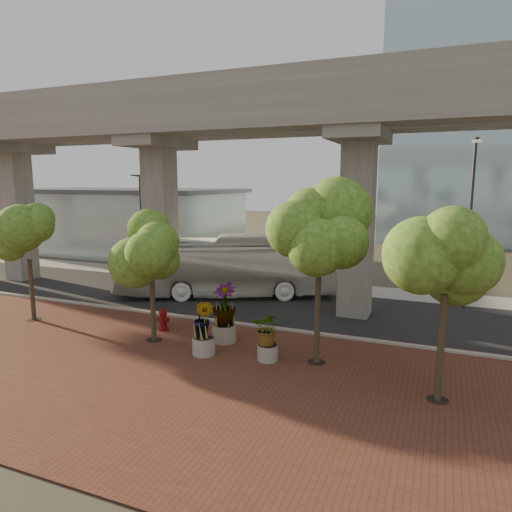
% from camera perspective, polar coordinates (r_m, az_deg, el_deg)
% --- Properties ---
extents(ground, '(160.00, 160.00, 0.00)m').
position_cam_1_polar(ground, '(24.93, -2.51, -7.09)').
color(ground, '#3E392D').
rests_on(ground, ground).
extents(brick_plaza, '(70.00, 13.00, 0.06)m').
position_cam_1_polar(brick_plaza, '(18.38, -13.31, -13.35)').
color(brick_plaza, brown).
rests_on(brick_plaza, ground).
extents(asphalt_road, '(90.00, 8.00, 0.04)m').
position_cam_1_polar(asphalt_road, '(26.68, -0.71, -5.93)').
color(asphalt_road, black).
rests_on(asphalt_road, ground).
extents(curb_strip, '(70.00, 0.25, 0.16)m').
position_cam_1_polar(curb_strip, '(23.19, -4.61, -8.17)').
color(curb_strip, '#9D9A92').
rests_on(curb_strip, ground).
extents(far_sidewalk, '(90.00, 3.00, 0.06)m').
position_cam_1_polar(far_sidewalk, '(31.67, 3.19, -3.48)').
color(far_sidewalk, '#9D9A92').
rests_on(far_sidewalk, ground).
extents(transit_viaduct, '(72.00, 5.60, 12.40)m').
position_cam_1_polar(transit_viaduct, '(25.75, -0.74, 9.87)').
color(transit_viaduct, gray).
rests_on(transit_viaduct, ground).
extents(station_pavilion, '(23.00, 13.00, 6.30)m').
position_cam_1_polar(station_pavilion, '(48.37, -16.29, 4.41)').
color(station_pavilion, silver).
rests_on(station_pavilion, ground).
extents(transit_bus, '(13.42, 8.17, 3.70)m').
position_cam_1_polar(transit_bus, '(28.08, -3.77, -1.35)').
color(transit_bus, silver).
rests_on(transit_bus, ground).
extents(fire_hydrant, '(0.55, 0.49, 1.09)m').
position_cam_1_polar(fire_hydrant, '(22.24, -11.51, -7.74)').
color(fire_hydrant, maroon).
rests_on(fire_hydrant, ground).
extents(planter_front, '(1.80, 1.80, 1.99)m').
position_cam_1_polar(planter_front, '(18.06, 1.47, -9.33)').
color(planter_front, '#B0AD9F').
rests_on(planter_front, ground).
extents(planter_right, '(2.44, 2.44, 2.60)m').
position_cam_1_polar(planter_right, '(20.00, -3.99, -6.37)').
color(planter_right, gray).
rests_on(planter_right, ground).
extents(planter_left, '(2.08, 2.08, 2.29)m').
position_cam_1_polar(planter_left, '(18.70, -6.60, -8.13)').
color(planter_left, gray).
rests_on(planter_left, ground).
extents(street_tree_far_west, '(3.68, 3.68, 5.87)m').
position_cam_1_polar(street_tree_far_west, '(25.30, -26.65, 1.97)').
color(street_tree_far_west, '#4B3C2B').
rests_on(street_tree_far_west, ground).
extents(street_tree_near_west, '(3.40, 3.40, 5.58)m').
position_cam_1_polar(street_tree_near_west, '(20.16, -13.02, 0.62)').
color(street_tree_near_west, '#4B3C2B').
rests_on(street_tree_near_west, ground).
extents(street_tree_near_east, '(4.08, 4.08, 6.85)m').
position_cam_1_polar(street_tree_near_east, '(17.17, 7.91, 2.50)').
color(street_tree_near_east, '#4B3C2B').
rests_on(street_tree_near_east, ground).
extents(street_tree_far_east, '(3.74, 3.74, 6.31)m').
position_cam_1_polar(street_tree_far_east, '(15.17, 22.75, -0.48)').
color(street_tree_far_east, '#4B3C2B').
rests_on(street_tree_far_east, ground).
extents(streetlamp_west, '(0.37, 1.08, 7.48)m').
position_cam_1_polar(streetlamp_west, '(35.12, -14.28, 4.67)').
color(streetlamp_west, '#2A2B2F').
rests_on(streetlamp_west, ground).
extents(streetlamp_east, '(0.46, 1.34, 9.22)m').
position_cam_1_polar(streetlamp_east, '(27.33, 25.25, 4.95)').
color(streetlamp_east, '#2B2A2F').
rests_on(streetlamp_east, ground).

